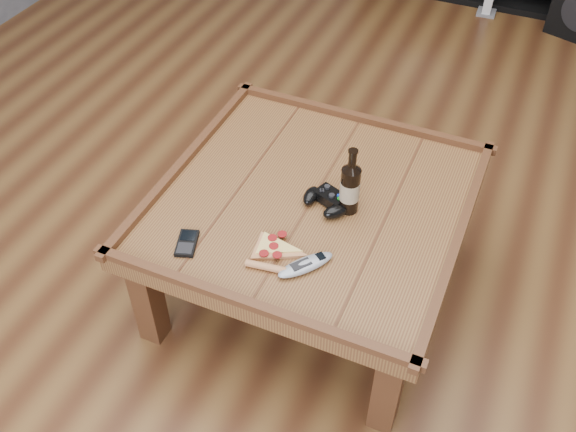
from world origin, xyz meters
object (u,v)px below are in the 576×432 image
at_px(smartphone, 187,243).
at_px(game_controller, 326,201).
at_px(coffee_table, 312,212).
at_px(remote_control, 306,265).
at_px(pizza_slice, 273,251).
at_px(beer_bottle, 350,187).

bearing_deg(smartphone, game_controller, 26.93).
bearing_deg(coffee_table, remote_control, -72.06).
xyz_separation_m(pizza_slice, smartphone, (-0.26, -0.08, -0.00)).
height_order(game_controller, smartphone, game_controller).
xyz_separation_m(game_controller, smartphone, (-0.33, -0.34, -0.02)).
height_order(smartphone, remote_control, remote_control).
xyz_separation_m(beer_bottle, smartphone, (-0.40, -0.35, -0.09)).
relative_size(pizza_slice, remote_control, 1.32).
bearing_deg(coffee_table, beer_bottle, 1.29).
bearing_deg(smartphone, coffee_table, 32.78).
bearing_deg(beer_bottle, smartphone, -139.09).
distance_m(game_controller, pizza_slice, 0.27).
distance_m(beer_bottle, pizza_slice, 0.32).
bearing_deg(pizza_slice, game_controller, 65.72).
bearing_deg(coffee_table, game_controller, -12.22).
relative_size(coffee_table, pizza_slice, 4.28).
bearing_deg(game_controller, smartphone, -113.36).
relative_size(beer_bottle, remote_control, 1.35).
bearing_deg(beer_bottle, game_controller, -168.81).
bearing_deg(remote_control, smartphone, -133.29).
bearing_deg(pizza_slice, smartphone, -171.46).
bearing_deg(pizza_slice, coffee_table, 77.14).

